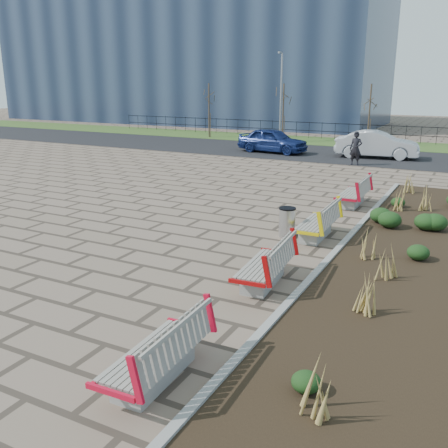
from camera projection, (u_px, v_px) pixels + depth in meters
The scene contains 19 objects.
ground at pixel (96, 291), 10.58m from camera, with size 120.00×120.00×0.00m, color brown.
planting_bed at pixel (436, 262), 12.06m from camera, with size 4.50×18.00×0.10m, color black.
planting_curb at pixel (341, 247), 13.09m from camera, with size 0.16×18.00×0.15m, color gray.
grass_verge_far at pixel (371, 144), 34.44m from camera, with size 80.00×5.00×0.04m, color #33511E.
road at pixel (350, 155), 29.33m from camera, with size 80.00×7.00×0.02m, color black.
bench_a at pixel (154, 350), 7.31m from camera, with size 0.90×2.10×1.00m, color red, non-canonical shape.
bench_b at pixel (263, 263), 10.78m from camera, with size 0.90×2.10×1.00m, color #AC0B0C, non-canonical shape.
bench_c at pixel (316, 221), 13.98m from camera, with size 0.90×2.10×1.00m, color yellow, non-canonical shape.
bench_d at pixel (352, 192), 17.61m from camera, with size 0.90×2.10×1.00m, color #A80B1F, non-canonical shape.
litter_bin at pixel (287, 223), 14.09m from camera, with size 0.46×0.46×0.83m, color #B2B2B7.
pedestrian at pixel (356, 149), 25.77m from camera, with size 0.64×0.42×1.74m, color black.
car_blue at pixel (273, 140), 30.29m from camera, with size 1.72×4.27×1.46m, color navy.
car_silver at pixel (377, 144), 28.19m from camera, with size 1.60×4.59×1.51m, color #AAACB2.
tree_a at pixel (209, 110), 37.91m from camera, with size 1.40×1.40×4.00m, color #4C3D2D, non-canonical shape.
tree_b at pixel (283, 113), 35.25m from camera, with size 1.40×1.40×4.00m, color #4C3D2D, non-canonical shape.
tree_c at pixel (369, 116), 32.60m from camera, with size 1.40×1.40×4.00m, color #4C3D2D, non-canonical shape.
lamp_west at pixel (281, 98), 34.55m from camera, with size 0.24×0.60×6.00m, color gray, non-canonical shape.
railing_fence at pixel (376, 133), 35.54m from camera, with size 44.00×0.10×1.20m, color black, non-canonical shape.
building_glass at pixel (188, 48), 52.32m from camera, with size 40.00×14.00×15.00m, color #192338.
Camera 1 is at (6.91, -7.42, 4.31)m, focal length 40.00 mm.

